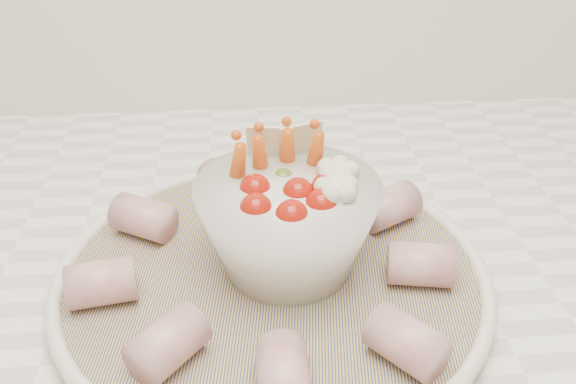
{
  "coord_description": "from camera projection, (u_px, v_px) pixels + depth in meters",
  "views": [
    {
      "loc": [
        -0.02,
        1.0,
        1.27
      ],
      "look_at": [
        0.01,
        1.41,
        1.01
      ],
      "focal_mm": 40.0,
      "sensor_mm": 36.0,
      "label": 1
    }
  ],
  "objects": [
    {
      "name": "serving_platter",
      "position": [
        272.0,
        276.0,
        0.52
      ],
      "size": [
        0.39,
        0.39,
        0.02
      ],
      "color": "navy",
      "rests_on": "kitchen_counter"
    },
    {
      "name": "veggie_bowl",
      "position": [
        289.0,
        222.0,
        0.5
      ],
      "size": [
        0.15,
        0.15,
        0.11
      ],
      "color": "silver",
      "rests_on": "serving_platter"
    },
    {
      "name": "cured_meat_rolls",
      "position": [
        272.0,
        256.0,
        0.51
      ],
      "size": [
        0.3,
        0.3,
        0.03
      ],
      "color": "#AE4F5F",
      "rests_on": "serving_platter"
    }
  ]
}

